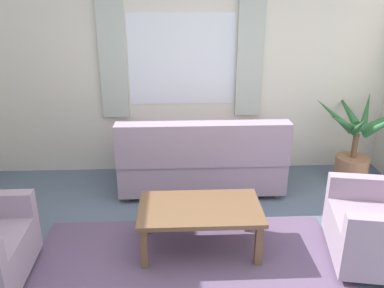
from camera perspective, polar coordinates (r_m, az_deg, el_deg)
ground_plane at (r=3.51m, az=-0.43°, el=-18.72°), size 6.24×6.24×0.00m
wall_back at (r=5.03m, az=-1.48°, el=10.42°), size 5.32×0.12×2.60m
window_with_curtains at (r=4.92m, az=-1.47°, el=11.95°), size 1.98×0.07×1.40m
area_rug at (r=3.50m, az=-0.43°, el=-18.65°), size 2.72×1.77×0.01m
couch at (r=4.68m, az=1.35°, el=-2.45°), size 1.90×0.82×0.92m
coffee_table at (r=3.62m, az=1.15°, el=-9.79°), size 1.10×0.64×0.44m
potted_plant at (r=5.24m, az=22.43°, el=-0.27°), size 1.09×1.19×1.13m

